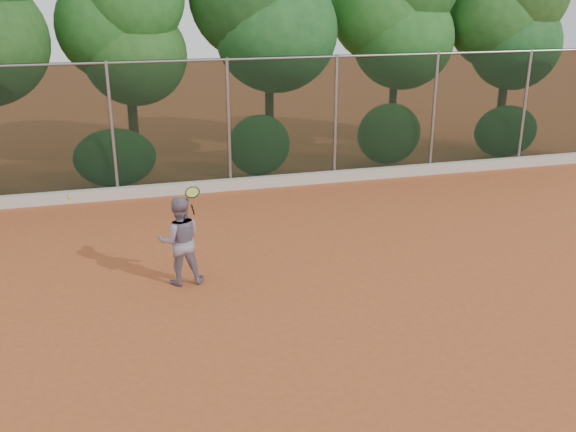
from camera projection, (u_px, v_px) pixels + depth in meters
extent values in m
plane|color=#AC5228|center=(303.00, 301.00, 11.27)|extent=(80.00, 80.00, 0.00)
cube|color=beige|center=(232.00, 184.00, 17.41)|extent=(24.00, 0.20, 0.30)
imported|color=gray|center=(180.00, 241.00, 11.71)|extent=(0.83, 0.66, 1.68)
cube|color=black|center=(229.00, 125.00, 17.03)|extent=(24.00, 0.01, 3.50)
cylinder|color=gray|center=(227.00, 60.00, 16.46)|extent=(24.00, 0.06, 0.06)
cylinder|color=gray|center=(112.00, 131.00, 16.29)|extent=(0.09, 0.09, 3.50)
cylinder|color=gray|center=(229.00, 125.00, 17.03)|extent=(0.09, 0.09, 3.50)
cylinder|color=gray|center=(335.00, 119.00, 17.78)|extent=(0.09, 0.09, 3.50)
cylinder|color=gray|center=(434.00, 114.00, 18.52)|extent=(0.09, 0.09, 3.50)
cylinder|color=gray|center=(524.00, 109.00, 19.26)|extent=(0.09, 0.09, 3.50)
cylinder|color=#422E19|center=(134.00, 133.00, 18.71)|extent=(0.28, 0.28, 2.40)
ellipsoid|color=#24551D|center=(135.00, 55.00, 17.93)|extent=(2.90, 2.40, 2.80)
ellipsoid|color=#1F581E|center=(114.00, 25.00, 17.81)|extent=(3.20, 2.70, 3.10)
cylinder|color=#412719|center=(270.00, 117.00, 19.33)|extent=(0.26, 0.26, 3.00)
ellipsoid|color=#2B722D|center=(276.00, 31.00, 18.45)|extent=(3.60, 3.00, 3.50)
cylinder|color=#3F2A18|center=(392.00, 114.00, 20.58)|extent=(0.24, 0.24, 2.70)
ellipsoid|color=#205B1F|center=(404.00, 39.00, 19.74)|extent=(3.20, 2.70, 3.10)
ellipsoid|color=#215F20|center=(386.00, 8.00, 19.59)|extent=(3.50, 2.90, 3.40)
cylinder|color=#3E2C18|center=(500.00, 114.00, 21.16)|extent=(0.28, 0.28, 2.50)
ellipsoid|color=#2A6E2C|center=(516.00, 44.00, 20.36)|extent=(3.00, 2.50, 2.90)
ellipsoid|color=#33732C|center=(499.00, 17.00, 20.24)|extent=(3.30, 2.80, 3.20)
ellipsoid|color=#296B28|center=(115.00, 158.00, 17.32)|extent=(2.20, 1.16, 1.60)
ellipsoid|color=#2C752E|center=(259.00, 145.00, 18.28)|extent=(1.80, 1.04, 1.76)
ellipsoid|color=#35752C|center=(389.00, 134.00, 19.23)|extent=(2.00, 1.10, 1.84)
ellipsoid|color=#256024|center=(506.00, 131.00, 20.27)|extent=(2.16, 1.12, 1.64)
cylinder|color=black|center=(193.00, 210.00, 11.64)|extent=(0.09, 0.18, 0.24)
torus|color=black|center=(192.00, 192.00, 11.46)|extent=(0.34, 0.32, 0.17)
cylinder|color=#A5C63A|center=(192.00, 192.00, 11.46)|extent=(0.28, 0.26, 0.13)
sphere|color=#BBD02F|center=(69.00, 197.00, 10.74)|extent=(0.07, 0.07, 0.07)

